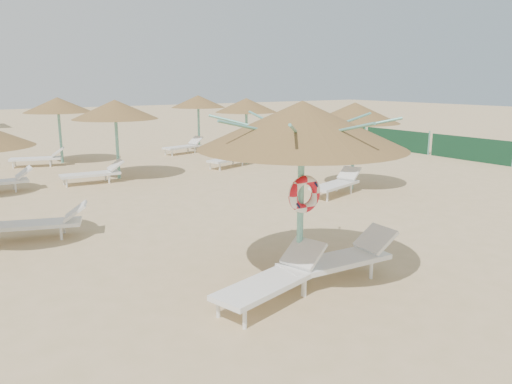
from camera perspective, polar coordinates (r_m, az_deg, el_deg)
ground at (r=9.08m, az=5.54°, el=-9.11°), size 120.00×120.00×0.00m
main_palapa at (r=8.08m, az=5.29°, el=7.58°), size 3.40×3.40×3.05m
lounger_main_a at (r=7.82m, az=2.17°, el=-9.84°), size 2.22×1.16×0.77m
lounger_main_b at (r=8.78m, az=9.79°, el=-7.41°), size 2.21×0.79×0.79m
palapa_field at (r=18.16m, az=-14.67°, el=8.91°), size 14.52×13.55×2.72m
windbreak_fence at (r=25.59m, az=15.82°, el=5.74°), size 0.08×19.84×1.10m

